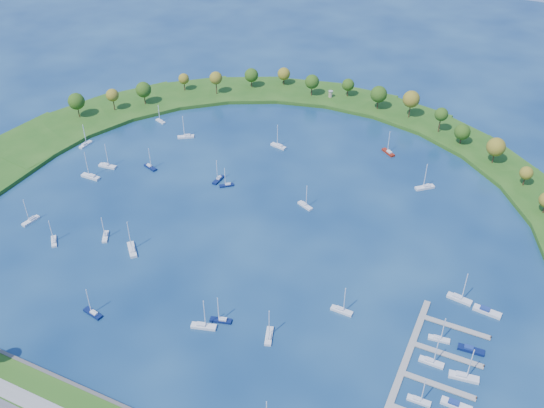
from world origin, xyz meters
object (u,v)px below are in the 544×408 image
at_px(moored_boat_20, 150,167).
at_px(docked_boat_4, 419,400).
at_px(moored_boat_11, 86,144).
at_px(moored_boat_17, 425,187).
at_px(docked_boat_5, 456,405).
at_px(docked_boat_11, 487,311).
at_px(docked_boat_6, 431,361).
at_px(moored_boat_1, 107,165).
at_px(moored_boat_3, 227,185).
at_px(moored_boat_9, 269,335).
at_px(docked_boat_7, 464,376).
at_px(docked_boat_9, 471,349).
at_px(moored_boat_13, 91,176).
at_px(moored_boat_4, 105,236).
at_px(moored_boat_19, 388,152).
at_px(moored_boat_18, 305,205).
at_px(harbor_tower, 330,94).
at_px(moored_boat_7, 132,249).
at_px(moored_boat_2, 203,326).
at_px(docked_boat_8, 439,338).
at_px(moored_boat_14, 186,136).
at_px(moored_boat_10, 342,310).
at_px(moored_boat_15, 160,121).
at_px(moored_boat_16, 221,320).
at_px(moored_boat_0, 218,179).
at_px(moored_boat_21, 279,146).
at_px(docked_boat_10, 459,298).
at_px(dock_system, 419,397).
at_px(moored_boat_12, 31,220).
at_px(moored_boat_5, 93,313).
at_px(moored_boat_8, 54,241).

distance_m(moored_boat_20, docked_boat_4, 164.69).
height_order(moored_boat_11, moored_boat_17, moored_boat_17).
xyz_separation_m(docked_boat_5, docked_boat_11, (1.89, 43.03, 0.03)).
bearing_deg(docked_boat_6, moored_boat_1, 164.04).
height_order(moored_boat_3, moored_boat_9, moored_boat_9).
height_order(docked_boat_7, docked_boat_9, docked_boat_7).
bearing_deg(moored_boat_13, docked_boat_7, 167.07).
bearing_deg(moored_boat_4, docked_boat_7, 55.36).
distance_m(moored_boat_19, docked_boat_4, 143.74).
height_order(moored_boat_18, docked_boat_9, moored_boat_18).
xyz_separation_m(harbor_tower, moored_boat_4, (-38.16, -153.84, -3.12)).
bearing_deg(moored_boat_7, moored_boat_1, 1.65).
distance_m(harbor_tower, moored_boat_3, 101.38).
relative_size(moored_boat_2, docked_boat_5, 1.37).
bearing_deg(docked_boat_8, docked_boat_6, -97.35).
xyz_separation_m(moored_boat_14, docked_boat_8, (147.23, -79.16, -0.05)).
bearing_deg(moored_boat_18, moored_boat_3, -154.15).
height_order(moored_boat_10, moored_boat_15, moored_boat_10).
bearing_deg(moored_boat_4, moored_boat_17, 98.40).
bearing_deg(moored_boat_16, moored_boat_0, -75.69).
distance_m(docked_boat_4, docked_boat_5, 10.89).
bearing_deg(moored_boat_14, moored_boat_21, 160.13).
height_order(moored_boat_9, moored_boat_15, moored_boat_9).
bearing_deg(moored_boat_1, docked_boat_10, -12.49).
bearing_deg(moored_boat_0, moored_boat_18, 90.12).
bearing_deg(moored_boat_0, docked_boat_8, 67.60).
height_order(harbor_tower, docked_boat_8, docked_boat_8).
height_order(dock_system, moored_boat_11, moored_boat_11).
xyz_separation_m(dock_system, moored_boat_17, (-25.50, 111.11, 0.59)).
xyz_separation_m(moored_boat_12, docked_boat_4, (168.54, -18.07, -0.03)).
xyz_separation_m(moored_boat_5, moored_boat_8, (-39.21, 24.74, -0.03)).
relative_size(moored_boat_7, docked_boat_6, 1.18).
bearing_deg(moored_boat_21, docked_boat_10, 159.06).
bearing_deg(moored_boat_2, docked_boat_5, -12.80).
height_order(moored_boat_4, moored_boat_7, moored_boat_7).
distance_m(moored_boat_21, docked_boat_4, 154.47).
relative_size(moored_boat_10, moored_boat_18, 1.03).
xyz_separation_m(moored_boat_2, moored_boat_8, (-77.05, 13.57, -0.06)).
bearing_deg(moored_boat_9, moored_boat_11, 42.83).
bearing_deg(moored_boat_0, moored_boat_11, -87.14).
xyz_separation_m(moored_boat_1, moored_boat_17, (140.41, 46.55, 0.01)).
relative_size(dock_system, moored_boat_5, 7.16).
xyz_separation_m(dock_system, moored_boat_2, (-73.26, -3.40, 0.58)).
bearing_deg(docked_boat_7, moored_boat_17, 102.33).
relative_size(moored_boat_11, docked_boat_5, 1.23).
distance_m(moored_boat_11, docked_boat_11, 203.26).
bearing_deg(docked_boat_5, dock_system, -169.60).
bearing_deg(moored_boat_3, dock_system, 105.70).
relative_size(moored_boat_18, docked_boat_8, 1.07).
relative_size(moored_boat_3, docked_boat_6, 0.83).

